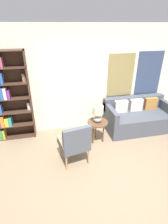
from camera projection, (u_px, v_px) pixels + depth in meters
The scene contains 7 objects.
ground_plane at pixel (102, 178), 3.37m from camera, with size 14.00×14.00×0.00m, color #847056.
wall_back at pixel (82, 80), 4.54m from camera, with size 6.40×0.08×2.70m.
bookshelf at pixel (3, 96), 4.10m from camera, with size 0.96×0.30×2.18m.
armchair at pixel (75, 142), 3.51m from camera, with size 0.66×0.65×0.93m.
couch at pixel (137, 117), 4.87m from camera, with size 1.76×0.90×0.85m.
side_table at pixel (98, 124), 4.23m from camera, with size 0.50×0.50×0.56m.
table_lamp at pixel (98, 113), 4.09m from camera, with size 0.26×0.26×0.41m.
Camera 1 is at (-0.87, -2.30, 2.66)m, focal length 28.00 mm.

